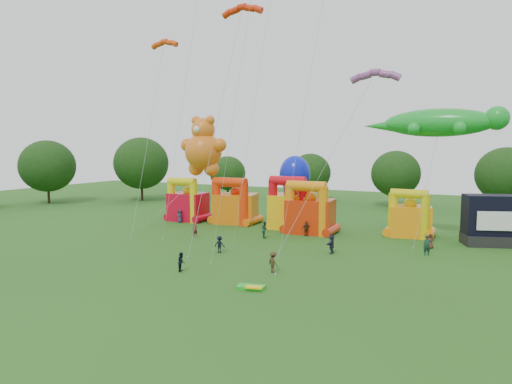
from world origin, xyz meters
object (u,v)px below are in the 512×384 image
at_px(bouncy_castle_0, 187,204).
at_px(spectator_4, 306,229).
at_px(spectator_0, 180,216).
at_px(teddy_bear_kite, 187,177).
at_px(bouncy_castle_2, 291,209).
at_px(octopus_kite, 297,191).
at_px(stage_trailer, 506,221).
at_px(gecko_kite, 434,148).

xyz_separation_m(bouncy_castle_0, spectator_4, (18.69, -2.95, -1.44)).
relative_size(spectator_0, spectator_4, 1.01).
xyz_separation_m(bouncy_castle_0, teddy_bear_kite, (1.52, -2.13, 3.94)).
distance_m(teddy_bear_kite, spectator_0, 5.56).
bearing_deg(bouncy_castle_0, bouncy_castle_2, 2.28).
xyz_separation_m(bouncy_castle_2, octopus_kite, (0.14, 1.54, 2.06)).
height_order(teddy_bear_kite, spectator_0, teddy_bear_kite).
xyz_separation_m(bouncy_castle_0, spectator_0, (0.10, -1.93, -1.43)).
xyz_separation_m(bouncy_castle_0, octopus_kite, (15.49, 2.15, 2.29)).
height_order(stage_trailer, spectator_0, stage_trailer).
distance_m(bouncy_castle_2, gecko_kite, 18.08).
xyz_separation_m(stage_trailer, spectator_4, (-20.28, -4.76, -1.69)).
xyz_separation_m(bouncy_castle_2, teddy_bear_kite, (-13.83, -2.74, 3.71)).
distance_m(stage_trailer, gecko_kite, 10.55).
height_order(stage_trailer, gecko_kite, gecko_kite).
bearing_deg(gecko_kite, spectator_0, -176.11).
relative_size(stage_trailer, octopus_kite, 0.96).
bearing_deg(teddy_bear_kite, stage_trailer, 6.01).
bearing_deg(bouncy_castle_2, teddy_bear_kite, -168.79).
bearing_deg(bouncy_castle_2, stage_trailer, 2.91).
relative_size(bouncy_castle_0, spectator_4, 3.49).
height_order(gecko_kite, octopus_kite, gecko_kite).
distance_m(teddy_bear_kite, gecko_kite, 30.58).
bearing_deg(bouncy_castle_0, spectator_0, -86.96).
bearing_deg(bouncy_castle_0, teddy_bear_kite, -54.51).
distance_m(bouncy_castle_0, stage_trailer, 39.02).
relative_size(bouncy_castle_2, teddy_bear_kite, 0.46).
distance_m(octopus_kite, spectator_0, 16.35).
bearing_deg(spectator_0, octopus_kite, 30.58).
bearing_deg(bouncy_castle_0, gecko_kite, 0.41).
relative_size(bouncy_castle_0, gecko_kite, 0.41).
bearing_deg(bouncy_castle_2, bouncy_castle_0, -177.72).
height_order(octopus_kite, spectator_4, octopus_kite).
distance_m(gecko_kite, octopus_kite, 17.29).
distance_m(bouncy_castle_2, stage_trailer, 23.66).
xyz_separation_m(bouncy_castle_2, spectator_0, (-15.25, -2.54, -1.66)).
bearing_deg(octopus_kite, bouncy_castle_0, -172.10).
bearing_deg(teddy_bear_kite, octopus_kite, 17.04).
bearing_deg(teddy_bear_kite, spectator_4, -2.72).
xyz_separation_m(teddy_bear_kite, spectator_4, (17.17, -0.82, -5.39)).
height_order(octopus_kite, spectator_0, octopus_kite).
distance_m(bouncy_castle_2, octopus_kite, 2.58).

